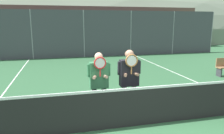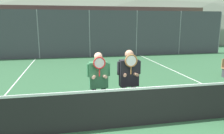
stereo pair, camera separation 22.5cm
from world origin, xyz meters
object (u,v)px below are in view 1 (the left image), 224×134
at_px(player_center_left, 129,77).
at_px(car_far_left, 9,44).
at_px(car_left_of_center, 74,42).
at_px(car_center, 133,40).
at_px(player_leftmost, 99,80).

relative_size(player_center_left, car_far_left, 0.41).
distance_m(player_center_left, car_left_of_center, 13.15).
relative_size(car_far_left, car_left_of_center, 1.06).
height_order(player_center_left, car_center, car_center).
height_order(player_leftmost, car_left_of_center, player_leftmost).
bearing_deg(player_center_left, player_leftmost, 173.45).
distance_m(car_far_left, car_center, 9.96).
bearing_deg(player_leftmost, car_far_left, 110.15).
distance_m(player_center_left, car_center, 13.61).
relative_size(player_center_left, car_center, 0.39).
bearing_deg(car_center, player_center_left, -109.67).
height_order(player_center_left, car_far_left, player_center_left).
bearing_deg(car_far_left, player_leftmost, -69.85).
distance_m(player_center_left, car_far_left, 13.71).
xyz_separation_m(player_leftmost, car_left_of_center, (0.32, 13.05, -0.18)).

